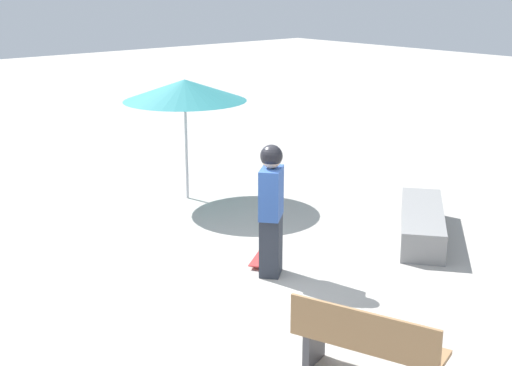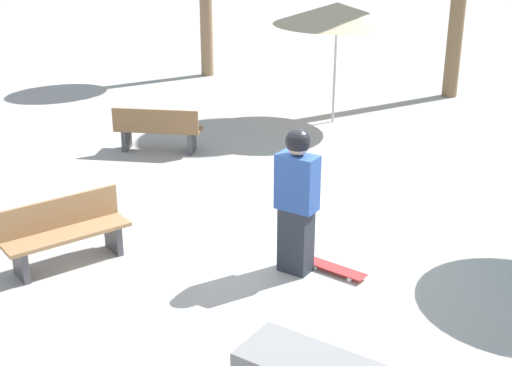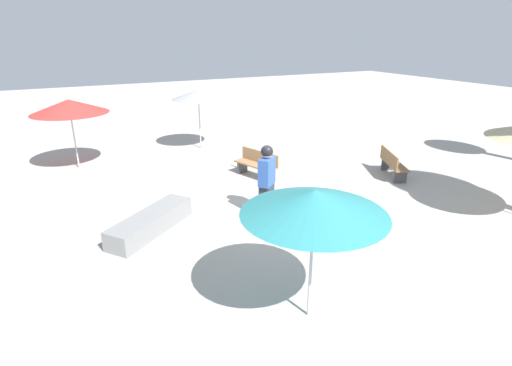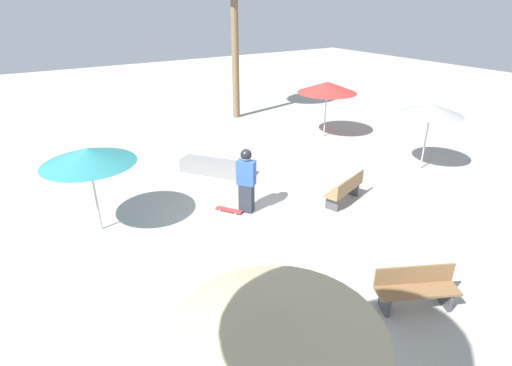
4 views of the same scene
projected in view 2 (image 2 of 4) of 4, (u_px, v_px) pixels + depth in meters
ground_plane at (271, 248)px, 9.57m from camera, size 60.00×60.00×0.00m
skater_main at (297, 197)px, 8.64m from camera, size 0.52×0.56×1.87m
skateboard at (336, 269)px, 8.92m from camera, size 0.62×0.77×0.07m
bench_near at (158, 130)px, 13.11m from camera, size 1.63×1.10×0.85m
bench_far at (65, 232)px, 9.05m from camera, size 1.66×0.92×0.85m
shade_umbrella_tan at (337, 13)px, 14.23m from camera, size 2.59×2.59×2.47m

